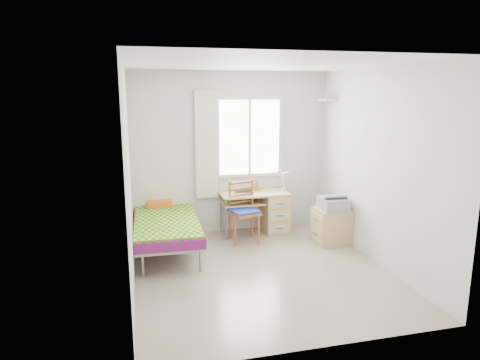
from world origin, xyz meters
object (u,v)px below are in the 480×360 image
object	(u,v)px
desk	(271,210)
bed	(166,222)
cabinet	(331,226)
printer	(333,203)
chair	(244,208)

from	to	relation	value
desk	bed	bearing A→B (deg)	-169.11
cabinet	bed	bearing A→B (deg)	169.40
desk	printer	world-z (taller)	printer
desk	chair	size ratio (longest dim) A/B	1.16
chair	cabinet	world-z (taller)	chair
desk	cabinet	world-z (taller)	desk
cabinet	printer	size ratio (longest dim) A/B	1.22
bed	printer	size ratio (longest dim) A/B	4.40
desk	printer	bearing A→B (deg)	-45.89
desk	cabinet	xyz separation A→B (m)	(0.74, -0.72, -0.10)
printer	bed	bearing A→B (deg)	173.70
printer	chair	bearing A→B (deg)	163.15
desk	chair	bearing A→B (deg)	-151.96
chair	printer	xyz separation A→B (m)	(1.27, -0.45, 0.11)
chair	bed	bearing A→B (deg)	167.33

